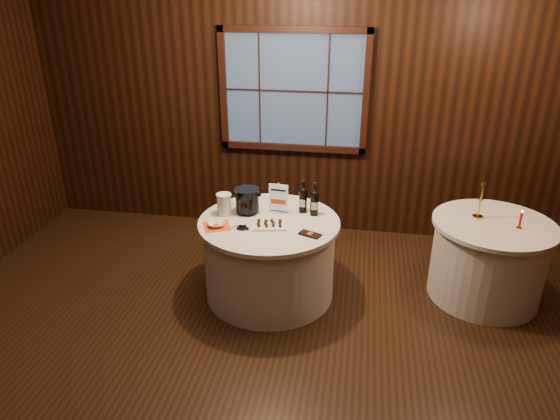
% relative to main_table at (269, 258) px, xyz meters
% --- Properties ---
extents(ground, '(6.00, 6.00, 0.00)m').
position_rel_main_table_xyz_m(ground, '(0.00, -1.00, -0.39)').
color(ground, black).
rests_on(ground, ground).
extents(back_wall, '(6.00, 0.10, 3.00)m').
position_rel_main_table_xyz_m(back_wall, '(0.00, 1.48, 1.16)').
color(back_wall, black).
rests_on(back_wall, ground).
extents(main_table, '(1.28, 1.28, 0.77)m').
position_rel_main_table_xyz_m(main_table, '(0.00, 0.00, 0.00)').
color(main_table, silver).
rests_on(main_table, ground).
extents(side_table, '(1.08, 1.08, 0.77)m').
position_rel_main_table_xyz_m(side_table, '(2.00, 0.30, 0.00)').
color(side_table, silver).
rests_on(side_table, ground).
extents(sign_stand, '(0.18, 0.10, 0.29)m').
position_rel_main_table_xyz_m(sign_stand, '(0.06, 0.19, 0.48)').
color(sign_stand, silver).
rests_on(sign_stand, main_table).
extents(port_bottle_left, '(0.08, 0.08, 0.32)m').
position_rel_main_table_xyz_m(port_bottle_left, '(0.28, 0.24, 0.52)').
color(port_bottle_left, black).
rests_on(port_bottle_left, main_table).
extents(port_bottle_right, '(0.08, 0.08, 0.32)m').
position_rel_main_table_xyz_m(port_bottle_right, '(0.39, 0.19, 0.52)').
color(port_bottle_right, black).
rests_on(port_bottle_right, main_table).
extents(ice_bucket, '(0.23, 0.23, 0.24)m').
position_rel_main_table_xyz_m(ice_bucket, '(-0.23, 0.14, 0.51)').
color(ice_bucket, black).
rests_on(ice_bucket, main_table).
extents(chocolate_plate, '(0.34, 0.26, 0.04)m').
position_rel_main_table_xyz_m(chocolate_plate, '(0.02, -0.11, 0.40)').
color(chocolate_plate, white).
rests_on(chocolate_plate, main_table).
extents(chocolate_box, '(0.21, 0.16, 0.02)m').
position_rel_main_table_xyz_m(chocolate_box, '(0.40, -0.22, 0.39)').
color(chocolate_box, black).
rests_on(chocolate_box, main_table).
extents(grape_bunch, '(0.17, 0.06, 0.04)m').
position_rel_main_table_xyz_m(grape_bunch, '(-0.19, -0.21, 0.40)').
color(grape_bunch, black).
rests_on(grape_bunch, main_table).
extents(glass_pitcher, '(0.19, 0.14, 0.20)m').
position_rel_main_table_xyz_m(glass_pitcher, '(-0.43, 0.07, 0.48)').
color(glass_pitcher, silver).
rests_on(glass_pitcher, main_table).
extents(orange_napkin, '(0.30, 0.30, 0.00)m').
position_rel_main_table_xyz_m(orange_napkin, '(-0.43, -0.19, 0.38)').
color(orange_napkin, '#E64E13').
rests_on(orange_napkin, main_table).
extents(cracker_bowl, '(0.18, 0.18, 0.04)m').
position_rel_main_table_xyz_m(cracker_bowl, '(-0.43, -0.19, 0.40)').
color(cracker_bowl, white).
rests_on(cracker_bowl, orange_napkin).
extents(brass_candlestick, '(0.10, 0.10, 0.35)m').
position_rel_main_table_xyz_m(brass_candlestick, '(1.87, 0.38, 0.51)').
color(brass_candlestick, gold).
rests_on(brass_candlestick, side_table).
extents(red_candle, '(0.05, 0.05, 0.18)m').
position_rel_main_table_xyz_m(red_candle, '(2.18, 0.21, 0.45)').
color(red_candle, gold).
rests_on(red_candle, side_table).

